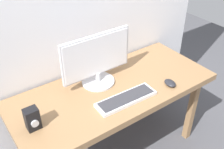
# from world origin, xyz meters

# --- Properties ---
(desk) EXTENTS (1.49, 0.64, 0.71)m
(desk) POSITION_xyz_m (0.00, 0.00, 0.64)
(desk) COLOR #936D47
(desk) RESTS_ON ground_plane
(monitor) EXTENTS (0.54, 0.24, 0.38)m
(monitor) POSITION_xyz_m (-0.06, 0.13, 0.90)
(monitor) COLOR silver
(monitor) RESTS_ON desk
(keyboard_primary) EXTENTS (0.43, 0.15, 0.03)m
(keyboard_primary) POSITION_xyz_m (-0.02, -0.16, 0.72)
(keyboard_primary) COLOR silver
(keyboard_primary) RESTS_ON desk
(mouse) EXTENTS (0.08, 0.11, 0.03)m
(mouse) POSITION_xyz_m (0.35, -0.21, 0.73)
(mouse) COLOR #232328
(mouse) RESTS_ON desk
(audio_controller) EXTENTS (0.08, 0.08, 0.14)m
(audio_controller) POSITION_xyz_m (-0.62, -0.05, 0.78)
(audio_controller) COLOR black
(audio_controller) RESTS_ON desk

